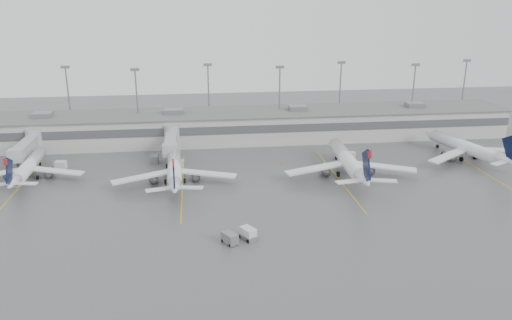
{
  "coord_description": "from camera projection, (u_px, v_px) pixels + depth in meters",
  "views": [
    {
      "loc": [
        -14.02,
        -79.21,
        39.6
      ],
      "look_at": [
        -1.24,
        24.0,
        5.0
      ],
      "focal_mm": 35.0,
      "sensor_mm": 36.0,
      "label": 1
    }
  ],
  "objects": [
    {
      "name": "gse_loader",
      "position": [
        154.0,
        159.0,
        123.04
      ],
      "size": [
        2.01,
        3.14,
        1.93
      ],
      "primitive_type": "cube",
      "rotation": [
        0.0,
        0.0,
        -0.03
      ],
      "color": "slate",
      "rests_on": "ground"
    },
    {
      "name": "jet_bridge_right",
      "position": [
        171.0,
        141.0,
        128.16
      ],
      "size": [
        4.0,
        17.2,
        7.0
      ],
      "color": "#939698",
      "rests_on": "ground"
    },
    {
      "name": "cone_c",
      "position": [
        281.0,
        163.0,
        121.73
      ],
      "size": [
        0.5,
        0.5,
        0.8
      ],
      "primitive_type": "cone",
      "color": "#FF5D05",
      "rests_on": "ground"
    },
    {
      "name": "cone_b",
      "position": [
        181.0,
        164.0,
        121.34
      ],
      "size": [
        0.39,
        0.39,
        0.62
      ],
      "primitive_type": "cone",
      "color": "#FF5D05",
      "rests_on": "ground"
    },
    {
      "name": "cone_d",
      "position": [
        472.0,
        156.0,
        127.39
      ],
      "size": [
        0.39,
        0.39,
        0.62
      ],
      "primitive_type": "cone",
      "color": "#FF5D05",
      "rests_on": "ground"
    },
    {
      "name": "stand_markings",
      "position": [
        262.0,
        181.0,
        111.32
      ],
      "size": [
        105.25,
        40.0,
        0.01
      ],
      "color": "gold",
      "rests_on": "ground"
    },
    {
      "name": "jet_mid_left",
      "position": [
        174.0,
        170.0,
        109.45
      ],
      "size": [
        27.18,
        30.49,
        9.86
      ],
      "rotation": [
        0.0,
        0.0,
        0.04
      ],
      "color": "silver",
      "rests_on": "ground"
    },
    {
      "name": "cone_a",
      "position": [
        28.0,
        171.0,
        116.63
      ],
      "size": [
        0.49,
        0.49,
        0.78
      ],
      "primitive_type": "cone",
      "color": "#FF5D05",
      "rests_on": "ground"
    },
    {
      "name": "jet_far_left",
      "position": [
        27.0,
        167.0,
        111.48
      ],
      "size": [
        25.34,
        28.41,
        9.19
      ],
      "rotation": [
        0.0,
        0.0,
        0.03
      ],
      "color": "silver",
      "rests_on": "ground"
    },
    {
      "name": "baggage_cart",
      "position": [
        230.0,
        238.0,
        83.15
      ],
      "size": [
        2.98,
        3.37,
        1.88
      ],
      "rotation": [
        0.0,
        0.0,
        0.56
      ],
      "color": "slate",
      "rests_on": "ground"
    },
    {
      "name": "terminal",
      "position": [
        246.0,
        125.0,
        142.0
      ],
      "size": [
        152.0,
        17.0,
        9.45
      ],
      "color": "#ABABA6",
      "rests_on": "ground"
    },
    {
      "name": "jet_far_right",
      "position": [
        468.0,
        148.0,
        124.7
      ],
      "size": [
        27.21,
        30.86,
        10.15
      ],
      "rotation": [
        0.0,
        0.0,
        0.24
      ],
      "color": "silver",
      "rests_on": "ground"
    },
    {
      "name": "baggage_tug",
      "position": [
        248.0,
        235.0,
        84.71
      ],
      "size": [
        3.36,
        3.75,
        2.06
      ],
      "rotation": [
        0.0,
        0.0,
        0.56
      ],
      "color": "silver",
      "rests_on": "ground"
    },
    {
      "name": "gse_uld_b",
      "position": [
        179.0,
        163.0,
        120.47
      ],
      "size": [
        2.38,
        1.7,
        1.6
      ],
      "primitive_type": "cube",
      "rotation": [
        0.0,
        0.0,
        0.09
      ],
      "color": "silver",
      "rests_on": "ground"
    },
    {
      "name": "gse_uld_a",
      "position": [
        61.0,
        165.0,
        119.17
      ],
      "size": [
        2.75,
        2.05,
        1.79
      ],
      "primitive_type": "cube",
      "rotation": [
        0.0,
        0.0,
        -0.15
      ],
      "color": "silver",
      "rests_on": "ground"
    },
    {
      "name": "light_masts",
      "position": [
        243.0,
        94.0,
        144.96
      ],
      "size": [
        142.4,
        8.0,
        20.6
      ],
      "color": "gray",
      "rests_on": "ground"
    },
    {
      "name": "gse_uld_c",
      "position": [
        350.0,
        155.0,
        126.33
      ],
      "size": [
        2.55,
        1.82,
        1.71
      ],
      "primitive_type": "cube",
      "rotation": [
        0.0,
        0.0,
        -0.09
      ],
      "color": "silver",
      "rests_on": "ground"
    },
    {
      "name": "jet_mid_right",
      "position": [
        348.0,
        161.0,
        113.71
      ],
      "size": [
        30.18,
        33.88,
        10.95
      ],
      "rotation": [
        0.0,
        0.0,
        -0.05
      ],
      "color": "silver",
      "rests_on": "ground"
    },
    {
      "name": "ground",
      "position": [
        279.0,
        229.0,
        88.72
      ],
      "size": [
        260.0,
        260.0,
        0.0
      ],
      "primitive_type": "plane",
      "color": "#515154",
      "rests_on": "ground"
    },
    {
      "name": "jet_bridge_left",
      "position": [
        29.0,
        145.0,
        124.08
      ],
      "size": [
        4.0,
        17.2,
        7.0
      ],
      "color": "#939698",
      "rests_on": "ground"
    }
  ]
}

